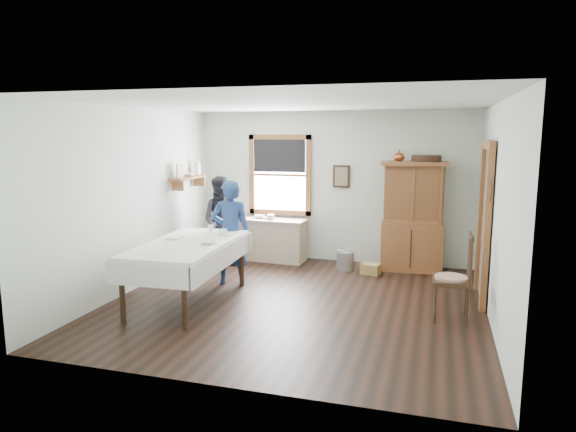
{
  "coord_description": "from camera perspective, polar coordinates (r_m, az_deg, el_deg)",
  "views": [
    {
      "loc": [
        1.8,
        -6.58,
        2.32
      ],
      "look_at": [
        -0.21,
        0.3,
        1.16
      ],
      "focal_mm": 32.0,
      "sensor_mm": 36.0,
      "label": 1
    }
  ],
  "objects": [
    {
      "name": "shelf_bowl",
      "position": [
        9.16,
        -10.87,
        4.54
      ],
      "size": [
        0.22,
        0.22,
        0.05
      ],
      "primitive_type": "imported",
      "color": "white",
      "rests_on": "wall_shelf"
    },
    {
      "name": "dining_table",
      "position": [
        7.21,
        -11.03,
        -6.19
      ],
      "size": [
        1.2,
        2.16,
        0.85
      ],
      "primitive_type": "cube",
      "rotation": [
        0.0,
        0.0,
        0.04
      ],
      "color": "silver",
      "rests_on": "room"
    },
    {
      "name": "china_hutch",
      "position": [
        8.88,
        13.68,
        -0.08
      ],
      "size": [
        1.11,
        0.58,
        1.85
      ],
      "primitive_type": "cube",
      "rotation": [
        0.0,
        0.0,
        0.06
      ],
      "color": "#985A2F",
      "rests_on": "room"
    },
    {
      "name": "window",
      "position": [
        9.49,
        -0.91,
        5.09
      ],
      "size": [
        1.18,
        0.07,
        1.48
      ],
      "color": "white",
      "rests_on": "room"
    },
    {
      "name": "table_bowl",
      "position": [
        6.96,
        -8.85,
        -2.86
      ],
      "size": [
        0.3,
        0.3,
        0.06
      ],
      "primitive_type": "imported",
      "rotation": [
        0.0,
        0.0,
        0.37
      ],
      "color": "white",
      "rests_on": "dining_table"
    },
    {
      "name": "woman_blue",
      "position": [
        7.93,
        -6.37,
        -2.25
      ],
      "size": [
        0.64,
        0.53,
        1.5
      ],
      "primitive_type": "imported",
      "rotation": [
        0.0,
        0.0,
        3.49
      ],
      "color": "navy",
      "rests_on": "room"
    },
    {
      "name": "doorway",
      "position": [
        7.55,
        21.07,
        -0.22
      ],
      "size": [
        0.09,
        1.14,
        2.22
      ],
      "color": "#4E4637",
      "rests_on": "room"
    },
    {
      "name": "counter_bowl",
      "position": [
        9.44,
        -3.19,
        -0.06
      ],
      "size": [
        0.22,
        0.22,
        0.06
      ],
      "primitive_type": "imported",
      "rotation": [
        0.0,
        0.0,
        0.17
      ],
      "color": "white",
      "rests_on": "work_counter"
    },
    {
      "name": "table_cup_a",
      "position": [
        7.55,
        -7.16,
        -1.76
      ],
      "size": [
        0.12,
        0.12,
        0.09
      ],
      "primitive_type": "imported",
      "rotation": [
        0.0,
        0.0,
        -0.11
      ],
      "color": "white",
      "rests_on": "dining_table"
    },
    {
      "name": "counter_book",
      "position": [
        9.44,
        -2.8,
        -0.17
      ],
      "size": [
        0.18,
        0.24,
        0.02
      ],
      "primitive_type": "imported",
      "rotation": [
        0.0,
        0.0,
        0.1
      ],
      "color": "#76654E",
      "rests_on": "work_counter"
    },
    {
      "name": "room",
      "position": [
        6.89,
        0.99,
        1.13
      ],
      "size": [
        5.01,
        5.01,
        2.7
      ],
      "color": "black",
      "rests_on": "ground"
    },
    {
      "name": "work_counter",
      "position": [
        9.43,
        -2.04,
        -2.62
      ],
      "size": [
        1.37,
        0.58,
        0.77
      ],
      "primitive_type": "cube",
      "rotation": [
        0.0,
        0.0,
        -0.06
      ],
      "color": "tan",
      "rests_on": "room"
    },
    {
      "name": "wicker_basket",
      "position": [
        8.66,
        9.16,
        -5.83
      ],
      "size": [
        0.34,
        0.27,
        0.18
      ],
      "primitive_type": "cube",
      "rotation": [
        0.0,
        0.0,
        -0.21
      ],
      "color": "#9C7847",
      "rests_on": "room"
    },
    {
      "name": "pail",
      "position": [
        8.85,
        6.4,
        -4.97
      ],
      "size": [
        0.36,
        0.36,
        0.32
      ],
      "primitive_type": "cube",
      "rotation": [
        0.0,
        0.0,
        0.25
      ],
      "color": "#9A9CA2",
      "rests_on": "room"
    },
    {
      "name": "framed_picture",
      "position": [
        9.22,
        5.94,
        4.39
      ],
      "size": [
        0.3,
        0.04,
        0.4
      ],
      "primitive_type": "cube",
      "color": "#382113",
      "rests_on": "room"
    },
    {
      "name": "spindle_chair",
      "position": [
        6.73,
        17.77,
        -6.44
      ],
      "size": [
        0.53,
        0.53,
        1.11
      ],
      "primitive_type": "cube",
      "rotation": [
        0.0,
        0.0,
        0.04
      ],
      "color": "#382113",
      "rests_on": "room"
    },
    {
      "name": "rug_beater",
      "position": [
        6.94,
        21.65,
        3.61
      ],
      "size": [
        0.01,
        0.27,
        0.27
      ],
      "primitive_type": "torus",
      "rotation": [
        0.0,
        1.57,
        0.0
      ],
      "color": "black",
      "rests_on": "room"
    },
    {
      "name": "wall_shelf",
      "position": [
        9.16,
        -10.9,
        4.38
      ],
      "size": [
        0.24,
        1.0,
        0.44
      ],
      "color": "#985A2F",
      "rests_on": "room"
    },
    {
      "name": "table_cup_b",
      "position": [
        7.86,
        -8.56,
        -1.32
      ],
      "size": [
        0.13,
        0.13,
        0.1
      ],
      "primitive_type": "imported",
      "rotation": [
        0.0,
        0.0,
        0.32
      ],
      "color": "white",
      "rests_on": "dining_table"
    },
    {
      "name": "figure_dark",
      "position": [
        9.04,
        -7.2,
        -0.97
      ],
      "size": [
        0.76,
        0.62,
        1.46
      ],
      "primitive_type": "imported",
      "rotation": [
        0.0,
        0.0,
        0.1
      ],
      "color": "black",
      "rests_on": "room"
    }
  ]
}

